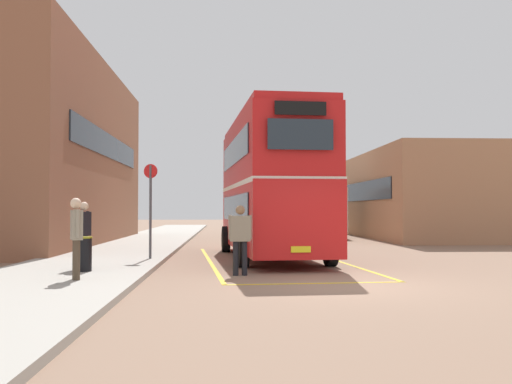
% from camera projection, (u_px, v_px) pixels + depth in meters
% --- Properties ---
extents(ground_plane, '(135.60, 135.60, 0.00)m').
position_uv_depth(ground_plane, '(283.00, 246.00, 27.03)').
color(ground_plane, '#846651').
extents(sidewalk_left, '(4.00, 57.60, 0.14)m').
position_uv_depth(sidewalk_left, '(147.00, 242.00, 29.10)').
color(sidewalk_left, '#A39E93').
rests_on(sidewalk_left, ground).
extents(brick_building_left, '(6.95, 18.56, 8.40)m').
position_uv_depth(brick_building_left, '(34.00, 155.00, 27.52)').
color(brick_building_left, brown).
rests_on(brick_building_left, ground).
extents(depot_building_right, '(8.94, 14.41, 4.96)m').
position_uv_depth(depot_building_right, '(441.00, 195.00, 34.52)').
color(depot_building_right, '#AD7A56').
rests_on(depot_building_right, ground).
extents(double_decker_bus, '(3.41, 10.04, 4.75)m').
position_uv_depth(double_decker_bus, '(271.00, 184.00, 20.12)').
color(double_decker_bus, black).
rests_on(double_decker_bus, ground).
extents(single_deck_bus, '(3.75, 10.24, 3.02)m').
position_uv_depth(single_deck_bus, '(304.00, 210.00, 37.71)').
color(single_deck_bus, black).
rests_on(single_deck_bus, ground).
extents(pedestrian_boarding, '(0.59, 0.26, 1.76)m').
position_uv_depth(pedestrian_boarding, '(240.00, 235.00, 14.82)').
color(pedestrian_boarding, black).
rests_on(pedestrian_boarding, ground).
extents(pedestrian_waiting_near, '(0.32, 0.56, 1.71)m').
position_uv_depth(pedestrian_waiting_near, '(83.00, 230.00, 15.28)').
color(pedestrian_waiting_near, black).
rests_on(pedestrian_waiting_near, sidewalk_left).
extents(pedestrian_waiting_far, '(0.38, 0.56, 1.77)m').
position_uv_depth(pedestrian_waiting_far, '(76.00, 232.00, 12.78)').
color(pedestrian_waiting_far, '#473828').
rests_on(pedestrian_waiting_far, sidewalk_left).
extents(litter_bin, '(0.42, 0.42, 0.85)m').
position_uv_depth(litter_bin, '(83.00, 254.00, 14.48)').
color(litter_bin, black).
rests_on(litter_bin, sidewalk_left).
extents(bus_stop_sign, '(0.43, 0.14, 2.92)m').
position_uv_depth(bus_stop_sign, '(150.00, 202.00, 18.28)').
color(bus_stop_sign, '#4C4C51').
rests_on(bus_stop_sign, sidewalk_left).
extents(bay_marking_yellow, '(5.16, 12.20, 0.01)m').
position_uv_depth(bay_marking_yellow, '(278.00, 263.00, 18.18)').
color(bay_marking_yellow, gold).
rests_on(bay_marking_yellow, ground).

